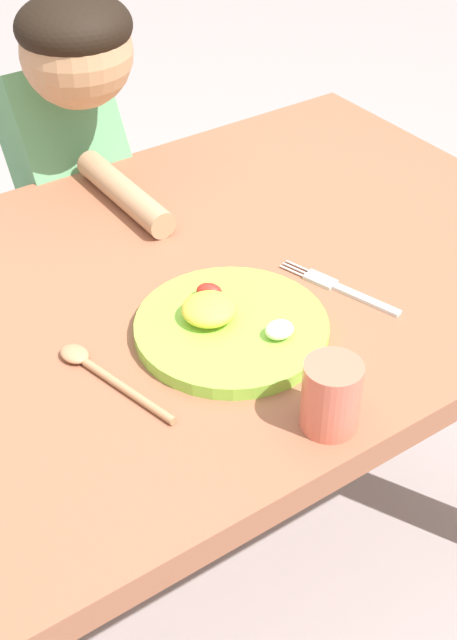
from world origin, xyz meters
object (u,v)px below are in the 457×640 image
spoon (100,372)px  drinking_cup (331,396)px  fork (341,289)px  plate (230,326)px  person (75,203)px

spoon → drinking_cup: (0.19, -0.24, 0.04)m
fork → spoon: 0.39m
plate → drinking_cup: drinking_cup is taller
fork → drinking_cup: 0.29m
plate → person: bearing=85.2°
plate → spoon: bearing=172.7°
plate → fork: bearing=-3.2°
drinking_cup → person: (0.05, 0.82, -0.15)m
drinking_cup → plate: bearing=90.0°
spoon → drinking_cup: 0.31m
spoon → person: size_ratio=0.21×
plate → person: (0.05, 0.60, -0.11)m
spoon → person: person is taller
person → spoon: bearing=67.5°
plate → drinking_cup: size_ratio=2.85×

